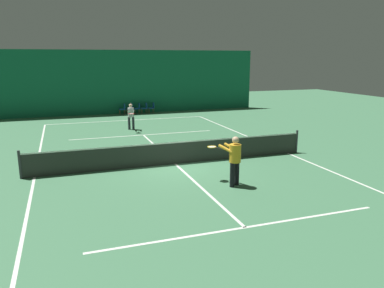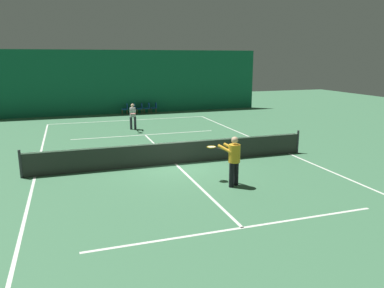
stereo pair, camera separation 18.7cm
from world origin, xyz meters
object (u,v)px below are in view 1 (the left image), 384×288
courtside_chair_0 (123,108)px  courtside_chair_4 (152,107)px  courtside_chair_1 (130,108)px  tennis_net (175,152)px  player_near (234,157)px  player_far (131,115)px  courtside_chair_3 (145,107)px  courtside_chair_2 (138,108)px

courtside_chair_0 → courtside_chair_4: 2.33m
courtside_chair_1 → tennis_net: bearing=-2.9°
player_near → courtside_chair_4: player_near is taller
player_far → courtside_chair_0: 6.62m
courtside_chair_1 → courtside_chair_3: 1.17m
player_far → courtside_chair_1: size_ratio=1.91×
player_near → player_far: size_ratio=1.09×
player_far → courtside_chair_3: player_far is taller
player_far → courtside_chair_2: (1.70, 6.58, -0.45)m
tennis_net → player_near: bearing=-70.9°
courtside_chair_1 → courtside_chair_4: bearing=90.0°
player_far → courtside_chair_0: size_ratio=1.91×
player_near → courtside_chair_1: 18.17m
courtside_chair_4 → courtside_chair_2: bearing=-90.0°
courtside_chair_3 → player_far: bearing=-19.1°
courtside_chair_0 → courtside_chair_3: bearing=90.0°
player_near → player_far: 11.67m
player_near → courtside_chair_4: bearing=-33.4°
courtside_chair_0 → player_near: bearing=3.0°
tennis_net → courtside_chair_2: tennis_net is taller
courtside_chair_0 → courtside_chair_3: same height
courtside_chair_3 → courtside_chair_2: bearing=-90.0°
courtside_chair_1 → courtside_chair_2: bearing=90.0°
player_near → courtside_chair_2: player_near is taller
tennis_net → courtside_chair_3: 15.00m
tennis_net → courtside_chair_1: size_ratio=14.29×
courtside_chair_2 → courtside_chair_4: 1.17m
courtside_chair_0 → courtside_chair_1: (0.58, 0.00, 0.00)m
courtside_chair_2 → courtside_chair_3: 0.58m
player_far → tennis_net: bearing=11.1°
player_near → courtside_chair_0: (-0.95, 18.16, -0.54)m
player_far → courtside_chair_3: (2.28, 6.58, -0.45)m
courtside_chair_2 → courtside_chair_4: (1.17, 0.00, 0.00)m
courtside_chair_0 → courtside_chair_1: bearing=90.0°
player_far → courtside_chair_0: bearing=-176.0°
courtside_chair_1 → courtside_chair_3: bearing=90.0°
courtside_chair_1 → courtside_chair_2: 0.58m
tennis_net → courtside_chair_3: (1.93, 14.87, -0.03)m
courtside_chair_2 → courtside_chair_3: size_ratio=1.00×
courtside_chair_1 → courtside_chair_3: (1.17, 0.00, 0.00)m
player_near → player_far: player_near is taller
tennis_net → courtside_chair_0: size_ratio=14.29×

